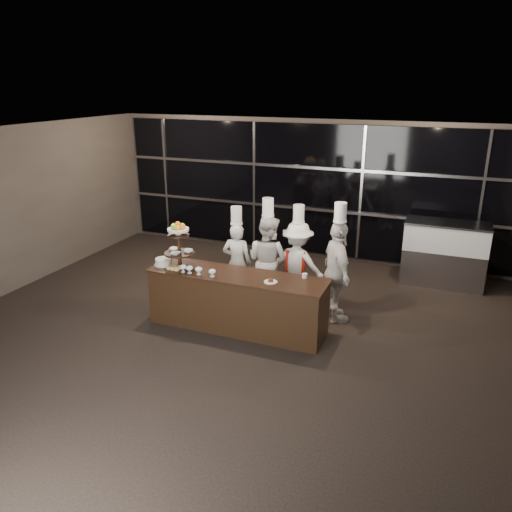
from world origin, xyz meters
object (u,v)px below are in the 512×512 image
at_px(display_stand, 179,241).
at_px(chef_a, 237,261).
at_px(chef_c, 297,263).
at_px(chef_b, 268,260).
at_px(display_case, 445,250).
at_px(buffet_counter, 237,301).
at_px(layer_cake, 163,262).
at_px(chef_d, 337,271).

distance_m(display_stand, chef_a, 1.26).
bearing_deg(chef_c, chef_a, -165.45).
bearing_deg(chef_b, chef_c, 17.10).
bearing_deg(display_case, chef_a, -146.85).
relative_size(buffet_counter, chef_b, 1.49).
height_order(buffet_counter, display_stand, display_stand).
bearing_deg(layer_cake, chef_b, 38.99).
height_order(display_stand, display_case, display_stand).
height_order(layer_cake, chef_c, chef_c).
bearing_deg(layer_cake, display_stand, 10.20).
bearing_deg(buffet_counter, layer_cake, -177.76).
bearing_deg(chef_c, display_stand, -142.60).
xyz_separation_m(layer_cake, chef_a, (0.86, 1.01, -0.22)).
bearing_deg(buffet_counter, chef_b, 84.25).
distance_m(display_stand, chef_c, 2.09).
bearing_deg(display_case, layer_cake, -142.78).
height_order(display_case, chef_a, chef_a).
xyz_separation_m(chef_a, chef_d, (1.79, -0.09, 0.10)).
bearing_deg(buffet_counter, display_stand, -179.99).
distance_m(layer_cake, chef_c, 2.28).
bearing_deg(chef_b, display_case, 36.32).
xyz_separation_m(display_stand, layer_cake, (-0.28, -0.05, -0.37)).
distance_m(layer_cake, display_case, 5.30).
bearing_deg(chef_a, display_stand, -121.18).
relative_size(layer_cake, display_case, 0.20).
distance_m(buffet_counter, chef_c, 1.39).
distance_m(buffet_counter, layer_cake, 1.38).
distance_m(display_case, chef_d, 2.77).
bearing_deg(layer_cake, display_case, 37.22).
xyz_separation_m(display_case, chef_c, (-2.34, -1.93, 0.08)).
xyz_separation_m(buffet_counter, chef_d, (1.37, 0.87, 0.39)).
bearing_deg(chef_d, chef_c, 155.34).
xyz_separation_m(display_stand, chef_d, (2.37, 0.87, -0.48)).
xyz_separation_m(display_case, chef_d, (-1.56, -2.28, 0.17)).
bearing_deg(buffet_counter, chef_d, 32.25).
bearing_deg(chef_c, display_case, 39.51).
xyz_separation_m(layer_cake, chef_c, (1.88, 1.27, -0.21)).
relative_size(display_stand, layer_cake, 2.48).
xyz_separation_m(chef_c, chef_d, (0.77, -0.36, 0.10)).
xyz_separation_m(buffet_counter, display_case, (2.94, 3.15, 0.22)).
relative_size(chef_a, chef_d, 0.88).
bearing_deg(chef_a, chef_c, 14.55).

